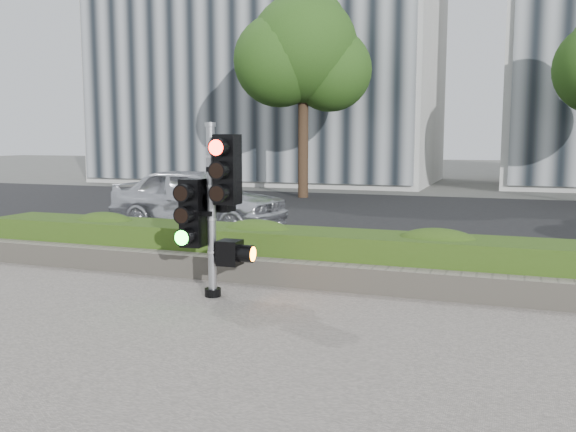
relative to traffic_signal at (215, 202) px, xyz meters
The scene contains 10 objects.
ground 1.98m from the traffic_signal, 41.59° to the right, with size 120.00×120.00×0.00m, color #51514C.
sidewalk 3.89m from the traffic_signal, 72.08° to the right, with size 16.00×11.00×0.03m, color #9E9389.
road 9.15m from the traffic_signal, 82.81° to the left, with size 60.00×13.00×0.02m, color black.
curb 2.71m from the traffic_signal, 62.12° to the left, with size 60.00×0.25×0.12m, color gray.
stone_wall 1.80m from the traffic_signal, 38.23° to the left, with size 12.00×0.32×0.34m, color gray.
hedge 2.12m from the traffic_signal, 53.69° to the left, with size 12.00×1.00×0.68m, color #527925.
building_left 24.18m from the traffic_signal, 109.68° to the left, with size 16.00×9.00×15.00m, color #B7B7B2.
tree_left 14.47m from the traffic_signal, 104.02° to the left, with size 4.61×4.03×7.34m.
traffic_signal is the anchor object (origin of this frame).
car_silver 6.22m from the traffic_signal, 120.48° to the left, with size 1.68×4.17×1.42m, color silver.
Camera 1 is at (2.41, -5.95, 2.05)m, focal length 38.00 mm.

